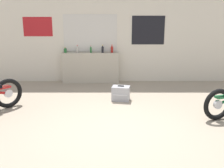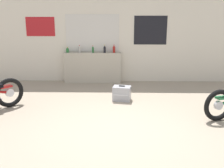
% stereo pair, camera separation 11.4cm
% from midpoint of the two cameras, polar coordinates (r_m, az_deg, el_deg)
% --- Properties ---
extents(ground_plane, '(24.00, 24.00, 0.00)m').
position_cam_midpoint_polar(ground_plane, '(4.96, 1.64, -10.02)').
color(ground_plane, gray).
extents(wall_back, '(10.00, 0.07, 2.80)m').
position_cam_midpoint_polar(wall_back, '(8.30, 1.46, 10.15)').
color(wall_back, beige).
rests_on(wall_back, ground_plane).
extents(sill_counter, '(1.77, 0.28, 0.94)m').
position_cam_midpoint_polar(sill_counter, '(8.28, -3.84, 3.59)').
color(sill_counter, '#B7AD99').
rests_on(sill_counter, ground_plane).
extents(bottle_leftmost, '(0.09, 0.09, 0.17)m').
position_cam_midpoint_polar(bottle_leftmost, '(8.30, -9.27, 7.30)').
color(bottle_leftmost, '#23662D').
rests_on(bottle_leftmost, sill_counter).
extents(bottle_left_center, '(0.07, 0.07, 0.23)m').
position_cam_midpoint_polar(bottle_left_center, '(8.24, -6.67, 7.51)').
color(bottle_left_center, '#B7B2A8').
rests_on(bottle_left_center, sill_counter).
extents(bottle_center, '(0.06, 0.06, 0.22)m').
position_cam_midpoint_polar(bottle_center, '(8.18, -3.78, 7.51)').
color(bottle_center, '#23662D').
rests_on(bottle_center, sill_counter).
extents(bottle_right_center, '(0.07, 0.07, 0.24)m').
position_cam_midpoint_polar(bottle_right_center, '(8.16, -1.21, 7.59)').
color(bottle_right_center, black).
rests_on(bottle_right_center, sill_counter).
extents(bottle_rightmost, '(0.08, 0.08, 0.25)m').
position_cam_midpoint_polar(bottle_rightmost, '(8.16, 0.84, 7.59)').
color(bottle_rightmost, maroon).
rests_on(bottle_rightmost, sill_counter).
extents(hard_case_silver, '(0.48, 0.38, 0.38)m').
position_cam_midpoint_polar(hard_case_silver, '(6.56, 2.65, -2.05)').
color(hard_case_silver, '#9E9EA3').
rests_on(hard_case_silver, ground_plane).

